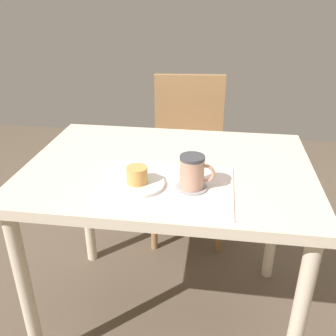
% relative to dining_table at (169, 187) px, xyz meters
% --- Properties ---
extents(ground_plane, '(4.40, 4.40, 0.02)m').
position_rel_dining_table_xyz_m(ground_plane, '(0.00, 0.00, -0.65)').
color(ground_plane, brown).
extents(dining_table, '(1.02, 0.73, 0.73)m').
position_rel_dining_table_xyz_m(dining_table, '(0.00, 0.00, 0.00)').
color(dining_table, beige).
rests_on(dining_table, ground_plane).
extents(wooden_chair, '(0.46, 0.46, 0.88)m').
position_rel_dining_table_xyz_m(wooden_chair, '(0.01, 0.71, -0.15)').
color(wooden_chair, '#997047').
rests_on(wooden_chair, ground_plane).
extents(placemat, '(0.42, 0.34, 0.00)m').
position_rel_dining_table_xyz_m(placemat, '(0.02, -0.17, 0.10)').
color(placemat, silver).
rests_on(placemat, dining_table).
extents(pastry_plate, '(0.17, 0.17, 0.01)m').
position_rel_dining_table_xyz_m(pastry_plate, '(-0.08, -0.18, 0.10)').
color(pastry_plate, silver).
rests_on(pastry_plate, placemat).
extents(pastry, '(0.07, 0.07, 0.05)m').
position_rel_dining_table_xyz_m(pastry, '(-0.08, -0.18, 0.14)').
color(pastry, tan).
rests_on(pastry, pastry_plate).
extents(coffee_coaster, '(0.10, 0.10, 0.00)m').
position_rel_dining_table_xyz_m(coffee_coaster, '(0.10, -0.17, 0.10)').
color(coffee_coaster, '#99999E').
rests_on(coffee_coaster, placemat).
extents(coffee_mug, '(0.11, 0.08, 0.11)m').
position_rel_dining_table_xyz_m(coffee_mug, '(0.10, -0.17, 0.16)').
color(coffee_mug, tan).
rests_on(coffee_mug, coffee_coaster).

